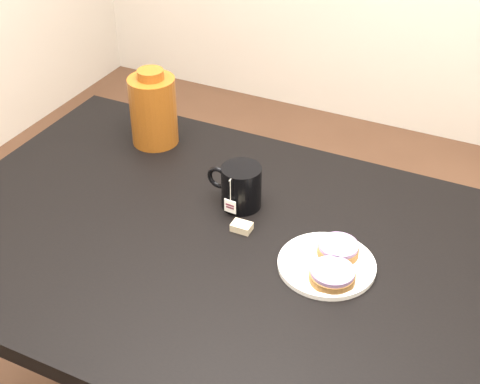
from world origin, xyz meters
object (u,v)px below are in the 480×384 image
Objects in this scene: table at (234,271)px; bagel_back at (338,249)px; plate at (327,264)px; bagel_front at (332,275)px; mug at (240,186)px; bagel_package at (153,110)px; teabag_pouch at (242,227)px.

bagel_back reaches higher than table.
bagel_front reaches higher than plate.
mug is (-0.26, 0.12, 0.05)m from plate.
table is 0.20m from mug.
table is 14.57× the size of bagel_back.
bagel_package reaches higher than mug.
teabag_pouch is (-0.23, -0.00, -0.02)m from bagel_back.
mug is at bearing 163.05° from bagel_back.
plate is 1.58× the size of bagel_front.
bagel_back is 0.68× the size of mug.
bagel_front reaches higher than table.
bagel_package is at bearing 157.46° from mug.
bagel_front is at bearing -18.06° from teabag_pouch.
bagel_back is at bearing 74.21° from plate.
plate is at bearing -21.44° from mug.
bagel_back is at bearing -13.56° from mug.
plate is 2.15× the size of bagel_back.
plate reaches higher than table.
mug reaches higher than teabag_pouch.
plate is 0.04m from bagel_back.
bagel_back is 0.08m from bagel_front.
table is 0.23m from plate.
teabag_pouch is (-0.00, 0.05, 0.09)m from table.
bagel_package is at bearing 154.54° from plate.
bagel_front reaches higher than teabag_pouch.
teabag_pouch is at bearing 170.92° from plate.
plate is at bearing 4.13° from table.
bagel_front is (0.02, -0.08, -0.00)m from bagel_back.
bagel_front is at bearing -26.49° from mug.
plate is at bearing -9.08° from teabag_pouch.
mug is (-0.29, 0.16, 0.03)m from bagel_front.
teabag_pouch is (0.04, -0.09, -0.04)m from mug.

